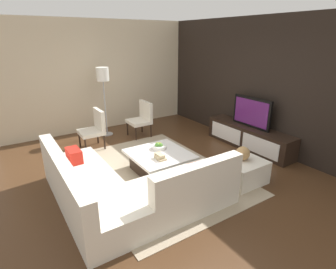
# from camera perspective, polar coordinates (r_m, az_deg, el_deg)

# --- Properties ---
(ground_plane) EXTENTS (14.00, 14.00, 0.00)m
(ground_plane) POSITION_cam_1_polar(r_m,az_deg,el_deg) (4.94, -2.19, -8.65)
(ground_plane) COLOR #4C301C
(feature_wall_back) EXTENTS (6.40, 0.12, 2.80)m
(feature_wall_back) POSITION_cam_1_polar(r_m,az_deg,el_deg) (6.24, 19.72, 9.97)
(feature_wall_back) COLOR black
(feature_wall_back) RESTS_ON ground
(side_wall_left) EXTENTS (0.12, 5.20, 2.80)m
(side_wall_left) POSITION_cam_1_polar(r_m,az_deg,el_deg) (7.39, -14.16, 11.94)
(side_wall_left) COLOR beige
(side_wall_left) RESTS_ON ground
(area_rug) EXTENTS (3.38, 2.43, 0.01)m
(area_rug) POSITION_cam_1_polar(r_m,az_deg,el_deg) (5.01, -2.78, -8.14)
(area_rug) COLOR tan
(area_rug) RESTS_ON ground
(media_console) EXTENTS (2.14, 0.48, 0.50)m
(media_console) POSITION_cam_1_polar(r_m,az_deg,el_deg) (6.29, 16.81, -0.52)
(media_console) COLOR black
(media_console) RESTS_ON ground
(television) EXTENTS (0.98, 0.06, 0.65)m
(television) POSITION_cam_1_polar(r_m,az_deg,el_deg) (6.12, 17.35, 4.54)
(television) COLOR black
(television) RESTS_ON media_console
(sectional_couch) EXTENTS (2.41, 2.30, 0.81)m
(sectional_couch) POSITION_cam_1_polar(r_m,az_deg,el_deg) (4.06, -9.52, -11.33)
(sectional_couch) COLOR silver
(sectional_couch) RESTS_ON ground
(coffee_table) EXTENTS (1.08, 1.02, 0.38)m
(coffee_table) POSITION_cam_1_polar(r_m,az_deg,el_deg) (4.97, -1.82, -5.85)
(coffee_table) COLOR black
(coffee_table) RESTS_ON ground
(accent_chair_near) EXTENTS (0.53, 0.50, 0.87)m
(accent_chair_near) POSITION_cam_1_polar(r_m,az_deg,el_deg) (6.17, -15.32, 1.60)
(accent_chair_near) COLOR black
(accent_chair_near) RESTS_ON ground
(floor_lamp) EXTENTS (0.30, 0.30, 1.69)m
(floor_lamp) POSITION_cam_1_polar(r_m,az_deg,el_deg) (6.75, -13.69, 11.37)
(floor_lamp) COLOR #A5A5AA
(floor_lamp) RESTS_ON ground
(ottoman) EXTENTS (0.70, 0.70, 0.40)m
(ottoman) POSITION_cam_1_polar(r_m,az_deg,el_deg) (4.84, 15.26, -7.35)
(ottoman) COLOR silver
(ottoman) RESTS_ON ground
(fruit_bowl) EXTENTS (0.28, 0.28, 0.13)m
(fruit_bowl) POSITION_cam_1_polar(r_m,az_deg,el_deg) (5.06, -1.96, -2.51)
(fruit_bowl) COLOR silver
(fruit_bowl) RESTS_ON coffee_table
(accent_chair_far) EXTENTS (0.55, 0.50, 0.87)m
(accent_chair_far) POSITION_cam_1_polar(r_m,az_deg,el_deg) (6.73, -5.56, 3.77)
(accent_chair_far) COLOR black
(accent_chair_far) RESTS_ON ground
(decorative_ball) EXTENTS (0.24, 0.24, 0.24)m
(decorative_ball) POSITION_cam_1_polar(r_m,az_deg,el_deg) (4.71, 15.62, -3.89)
(decorative_ball) COLOR #AD8451
(decorative_ball) RESTS_ON ottoman
(book_stack) EXTENTS (0.23, 0.15, 0.09)m
(book_stack) POSITION_cam_1_polar(r_m,az_deg,el_deg) (4.65, -1.72, -4.74)
(book_stack) COLOR #CCB78C
(book_stack) RESTS_ON coffee_table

